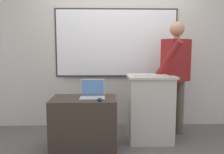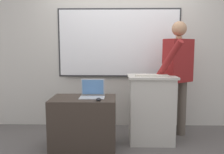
{
  "view_description": "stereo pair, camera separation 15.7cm",
  "coord_description": "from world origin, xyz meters",
  "px_view_note": "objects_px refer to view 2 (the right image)",
  "views": [
    {
      "loc": [
        -0.22,
        -2.76,
        1.33
      ],
      "look_at": [
        -0.13,
        0.35,
        0.95
      ],
      "focal_mm": 38.0,
      "sensor_mm": 36.0,
      "label": 1
    },
    {
      "loc": [
        -0.07,
        -2.76,
        1.33
      ],
      "look_at": [
        -0.13,
        0.35,
        0.95
      ],
      "focal_mm": 38.0,
      "sensor_mm": 36.0,
      "label": 2
    }
  ],
  "objects_px": {
    "person_presenter": "(178,71)",
    "laptop": "(93,91)",
    "side_desk": "(84,123)",
    "wireless_keyboard": "(152,75)",
    "lectern_podium": "(151,108)",
    "computer_mouse_by_laptop": "(99,99)"
  },
  "relations": [
    {
      "from": "laptop",
      "to": "wireless_keyboard",
      "type": "height_order",
      "value": "wireless_keyboard"
    },
    {
      "from": "laptop",
      "to": "computer_mouse_by_laptop",
      "type": "relative_size",
      "value": 3.19
    },
    {
      "from": "side_desk",
      "to": "wireless_keyboard",
      "type": "bearing_deg",
      "value": 13.89
    },
    {
      "from": "side_desk",
      "to": "laptop",
      "type": "bearing_deg",
      "value": 25.36
    },
    {
      "from": "laptop",
      "to": "person_presenter",
      "type": "bearing_deg",
      "value": 19.33
    },
    {
      "from": "laptop",
      "to": "computer_mouse_by_laptop",
      "type": "distance_m",
      "value": 0.25
    },
    {
      "from": "computer_mouse_by_laptop",
      "to": "person_presenter",
      "type": "bearing_deg",
      "value": 30.22
    },
    {
      "from": "person_presenter",
      "to": "laptop",
      "type": "bearing_deg",
      "value": 164.76
    },
    {
      "from": "lectern_podium",
      "to": "laptop",
      "type": "bearing_deg",
      "value": -163.67
    },
    {
      "from": "wireless_keyboard",
      "to": "computer_mouse_by_laptop",
      "type": "relative_size",
      "value": 4.4
    },
    {
      "from": "laptop",
      "to": "wireless_keyboard",
      "type": "distance_m",
      "value": 0.83
    },
    {
      "from": "lectern_podium",
      "to": "person_presenter",
      "type": "bearing_deg",
      "value": 24.89
    },
    {
      "from": "side_desk",
      "to": "wireless_keyboard",
      "type": "xyz_separation_m",
      "value": [
        0.91,
        0.22,
        0.61
      ]
    },
    {
      "from": "laptop",
      "to": "computer_mouse_by_laptop",
      "type": "height_order",
      "value": "laptop"
    },
    {
      "from": "person_presenter",
      "to": "laptop",
      "type": "height_order",
      "value": "person_presenter"
    },
    {
      "from": "side_desk",
      "to": "computer_mouse_by_laptop",
      "type": "xyz_separation_m",
      "value": [
        0.21,
        -0.17,
        0.36
      ]
    },
    {
      "from": "laptop",
      "to": "wireless_keyboard",
      "type": "xyz_separation_m",
      "value": [
        0.79,
        0.17,
        0.19
      ]
    },
    {
      "from": "person_presenter",
      "to": "computer_mouse_by_laptop",
      "type": "distance_m",
      "value": 1.33
    },
    {
      "from": "side_desk",
      "to": "wireless_keyboard",
      "type": "height_order",
      "value": "wireless_keyboard"
    },
    {
      "from": "computer_mouse_by_laptop",
      "to": "laptop",
      "type": "bearing_deg",
      "value": 113.2
    },
    {
      "from": "laptop",
      "to": "computer_mouse_by_laptop",
      "type": "bearing_deg",
      "value": -66.8
    },
    {
      "from": "lectern_podium",
      "to": "side_desk",
      "type": "xyz_separation_m",
      "value": [
        -0.92,
        -0.29,
        -0.13
      ]
    }
  ]
}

